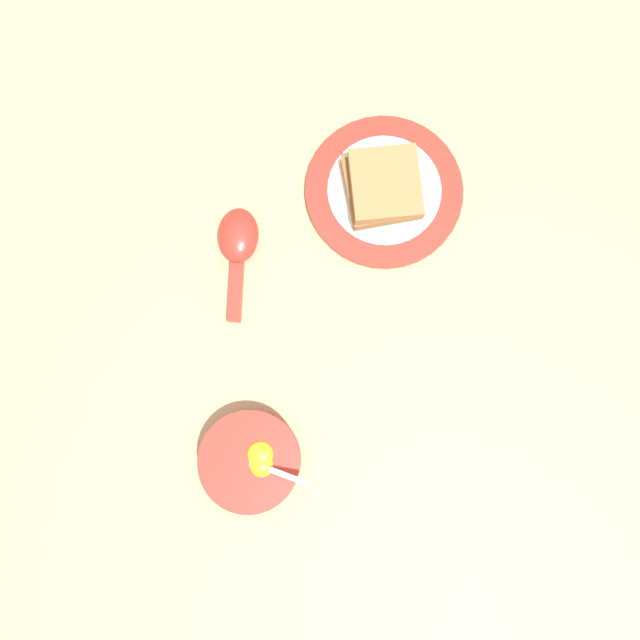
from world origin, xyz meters
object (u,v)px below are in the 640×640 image
at_px(egg_bowl, 251,461).
at_px(toast_sandwich, 384,186).
at_px(toast_plate, 384,191).
at_px(soup_spoon, 238,243).

relative_size(egg_bowl, toast_sandwich, 1.13).
bearing_deg(toast_sandwich, toast_plate, 46.12).
height_order(toast_plate, toast_sandwich, toast_sandwich).
relative_size(egg_bowl, toast_plate, 0.65).
xyz_separation_m(toast_plate, soup_spoon, (-0.19, -0.11, 0.01)).
height_order(toast_sandwich, soup_spoon, toast_sandwich).
height_order(egg_bowl, toast_sandwich, egg_bowl).
relative_size(toast_plate, soup_spoon, 1.38).
bearing_deg(toast_sandwich, egg_bowl, -106.54).
distance_m(egg_bowl, toast_plate, 0.41).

